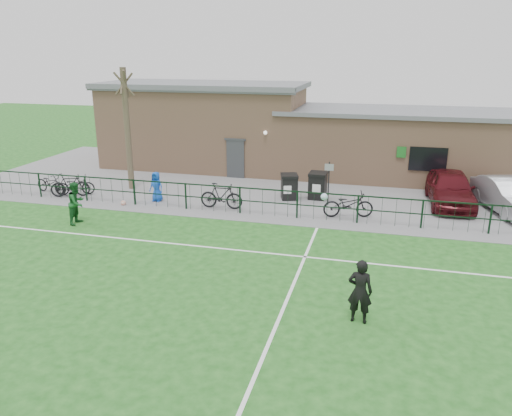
% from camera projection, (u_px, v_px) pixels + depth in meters
% --- Properties ---
extents(ground, '(90.00, 90.00, 0.00)m').
position_uv_depth(ground, '(211.00, 305.00, 13.92)').
color(ground, '#185017').
rests_on(ground, ground).
extents(paving_strip, '(34.00, 13.00, 0.02)m').
position_uv_depth(paving_strip, '(296.00, 184.00, 26.36)').
color(paving_strip, slate).
rests_on(paving_strip, ground).
extents(pitch_line_touch, '(28.00, 0.10, 0.01)m').
position_uv_depth(pitch_line_touch, '(273.00, 218.00, 21.11)').
color(pitch_line_touch, white).
rests_on(pitch_line_touch, ground).
extents(pitch_line_mid, '(28.00, 0.10, 0.01)m').
position_uv_depth(pitch_line_mid, '(249.00, 251.00, 17.61)').
color(pitch_line_mid, white).
rests_on(pitch_line_mid, ground).
extents(pitch_line_perp, '(0.10, 16.00, 0.01)m').
position_uv_depth(pitch_line_perp, '(281.00, 314.00, 13.44)').
color(pitch_line_perp, white).
rests_on(pitch_line_perp, ground).
extents(perimeter_fence, '(28.00, 0.10, 1.20)m').
position_uv_depth(perimeter_fence, '(274.00, 203.00, 21.11)').
color(perimeter_fence, black).
rests_on(perimeter_fence, ground).
extents(bare_tree, '(0.30, 0.30, 6.00)m').
position_uv_depth(bare_tree, '(127.00, 130.00, 24.61)').
color(bare_tree, '#473A2B').
rests_on(bare_tree, ground).
extents(wheelie_bin_left, '(0.94, 1.01, 1.11)m').
position_uv_depth(wheelie_bin_left, '(289.00, 187.00, 23.58)').
color(wheelie_bin_left, black).
rests_on(wheelie_bin_left, paving_strip).
extents(wheelie_bin_right, '(0.80, 0.90, 1.17)m').
position_uv_depth(wheelie_bin_right, '(318.00, 186.00, 23.64)').
color(wheelie_bin_right, black).
rests_on(wheelie_bin_right, paving_strip).
extents(sign_post, '(0.07, 0.07, 2.00)m').
position_uv_depth(sign_post, '(329.00, 184.00, 22.52)').
color(sign_post, black).
rests_on(sign_post, paving_strip).
extents(car_maroon, '(2.04, 4.70, 1.58)m').
position_uv_depth(car_maroon, '(450.00, 188.00, 22.59)').
color(car_maroon, '#450C11').
rests_on(car_maroon, paving_strip).
extents(car_silver, '(2.68, 4.68, 1.46)m').
position_uv_depth(car_silver, '(508.00, 196.00, 21.65)').
color(car_silver, '#9DA0A4').
rests_on(car_silver, paving_strip).
extents(bicycle_a, '(1.99, 1.11, 0.99)m').
position_uv_depth(bicycle_a, '(51.00, 183.00, 24.56)').
color(bicycle_a, black).
rests_on(bicycle_a, paving_strip).
extents(bicycle_b, '(1.88, 1.22, 1.10)m').
position_uv_depth(bicycle_b, '(70.00, 185.00, 23.94)').
color(bicycle_b, black).
rests_on(bicycle_b, paving_strip).
extents(bicycle_c, '(1.93, 1.31, 0.96)m').
position_uv_depth(bicycle_c, '(75.00, 185.00, 24.25)').
color(bicycle_c, black).
rests_on(bicycle_c, paving_strip).
extents(bicycle_d, '(1.95, 0.59, 1.16)m').
position_uv_depth(bicycle_d, '(221.00, 196.00, 22.12)').
color(bicycle_d, black).
rests_on(bicycle_d, paving_strip).
extents(bicycle_e, '(2.22, 1.23, 1.10)m').
position_uv_depth(bicycle_e, '(348.00, 204.00, 20.99)').
color(bicycle_e, black).
rests_on(bicycle_e, paving_strip).
extents(spectator_child, '(0.74, 0.54, 1.40)m').
position_uv_depth(spectator_child, '(156.00, 187.00, 23.18)').
color(spectator_child, blue).
rests_on(spectator_child, paving_strip).
extents(goalkeeper_kick, '(1.82, 3.47, 2.53)m').
position_uv_depth(goalkeeper_kick, '(359.00, 289.00, 12.88)').
color(goalkeeper_kick, black).
rests_on(goalkeeper_kick, ground).
extents(outfield_player, '(0.66, 0.85, 1.74)m').
position_uv_depth(outfield_player, '(77.00, 203.00, 20.21)').
color(outfield_player, '#175021').
rests_on(outfield_player, ground).
extents(ball_ground, '(0.23, 0.23, 0.23)m').
position_uv_depth(ball_ground, '(123.00, 203.00, 22.75)').
color(ball_ground, silver).
rests_on(ball_ground, ground).
extents(clubhouse, '(24.25, 5.40, 4.96)m').
position_uv_depth(clubhouse, '(292.00, 133.00, 28.67)').
color(clubhouse, tan).
rests_on(clubhouse, ground).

